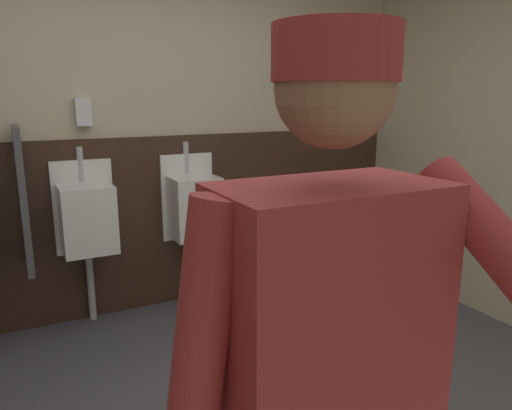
{
  "coord_description": "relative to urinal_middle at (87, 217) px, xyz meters",
  "views": [
    {
      "loc": [
        -0.82,
        -1.69,
        1.58
      ],
      "look_at": [
        -0.16,
        -0.4,
        1.25
      ],
      "focal_mm": 33.95,
      "sensor_mm": 36.0,
      "label": 1
    }
  ],
  "objects": [
    {
      "name": "urinal_right",
      "position": [
        0.75,
        0.0,
        0.0
      ],
      "size": [
        0.4,
        0.34,
        1.24
      ],
      "color": "white",
      "rests_on": "ground_plane"
    },
    {
      "name": "wall_back",
      "position": [
        0.39,
        0.22,
        0.59
      ],
      "size": [
        4.98,
        0.12,
        2.73
      ],
      "primitive_type": "cube",
      "color": "beige",
      "rests_on": "ground_plane"
    },
    {
      "name": "urinal_middle",
      "position": [
        0.0,
        0.0,
        0.0
      ],
      "size": [
        0.4,
        0.34,
        1.24
      ],
      "color": "white",
      "rests_on": "ground_plane"
    },
    {
      "name": "person",
      "position": [
        0.08,
        -2.64,
        0.21
      ],
      "size": [
        0.64,
        0.6,
        1.69
      ],
      "color": "#2D3342",
      "rests_on": "ground_plane"
    },
    {
      "name": "wainscot_band_back",
      "position": [
        0.39,
        0.14,
        -0.13
      ],
      "size": [
        4.38,
        0.03,
        1.29
      ],
      "primitive_type": "cube",
      "color": "#382319",
      "rests_on": "ground_plane"
    },
    {
      "name": "privacy_divider_panel",
      "position": [
        -0.38,
        -0.07,
        0.17
      ],
      "size": [
        0.04,
        0.4,
        0.9
      ],
      "primitive_type": "cube",
      "color": "#4C4C51"
    },
    {
      "name": "soap_dispenser",
      "position": [
        0.05,
        0.12,
        0.69
      ],
      "size": [
        0.1,
        0.07,
        0.18
      ],
      "primitive_type": "cube",
      "color": "silver"
    }
  ]
}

